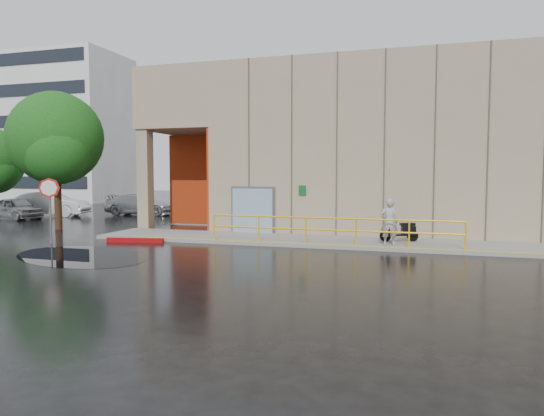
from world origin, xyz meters
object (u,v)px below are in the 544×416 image
(stop_sign, at_px, (50,196))
(car_b, at_px, (50,204))
(person, at_px, (389,222))
(red_curb, at_px, (135,240))
(car_a, at_px, (17,208))
(car_c, at_px, (141,205))
(scooter, at_px, (400,224))
(tree_near, at_px, (56,142))

(stop_sign, relative_size, car_b, 0.54)
(person, bearing_deg, red_curb, -0.98)
(car_a, bearing_deg, car_b, 5.04)
(stop_sign, distance_m, red_curb, 3.76)
(car_c, bearing_deg, scooter, -124.84)
(scooter, relative_size, car_a, 0.39)
(stop_sign, bearing_deg, tree_near, 118.90)
(car_b, distance_m, tree_near, 9.53)
(scooter, height_order, car_b, car_b)
(car_b, distance_m, car_c, 5.89)
(scooter, distance_m, red_curb, 10.75)
(person, height_order, red_curb, person)
(person, distance_m, car_c, 20.42)
(stop_sign, height_order, car_a, stop_sign)
(person, xyz_separation_m, scooter, (0.34, 1.23, -0.20))
(person, height_order, car_c, person)
(car_b, height_order, tree_near, tree_near)
(person, bearing_deg, car_b, -26.95)
(car_a, bearing_deg, person, -86.61)
(scooter, height_order, tree_near, tree_near)
(red_curb, distance_m, car_b, 15.48)
(red_curb, relative_size, car_b, 0.48)
(car_c, bearing_deg, car_a, 124.52)
(red_curb, distance_m, car_c, 13.92)
(person, xyz_separation_m, car_b, (-22.51, 8.23, -0.21))
(scooter, bearing_deg, red_curb, 172.27)
(red_curb, xyz_separation_m, tree_near, (-6.25, 2.92, 4.35))
(person, relative_size, stop_sign, 0.66)
(red_curb, height_order, tree_near, tree_near)
(person, bearing_deg, car_a, -21.40)
(scooter, xyz_separation_m, tree_near, (-16.73, 0.65, 3.61))
(car_b, bearing_deg, red_curb, -141.70)
(car_a, bearing_deg, red_curb, -100.63)
(person, height_order, car_b, person)
(person, bearing_deg, stop_sign, 3.65)
(scooter, distance_m, car_a, 23.84)
(red_curb, height_order, car_a, car_a)
(person, distance_m, scooter, 1.29)
(stop_sign, bearing_deg, car_b, 123.03)
(red_curb, relative_size, car_c, 0.49)
(car_c, bearing_deg, red_curb, -155.25)
(scooter, xyz_separation_m, car_c, (-17.61, 9.67, -0.12))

